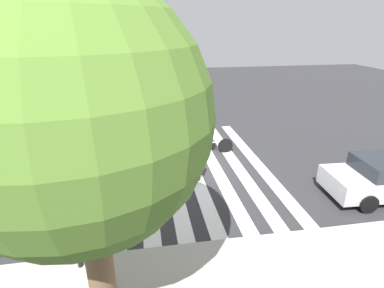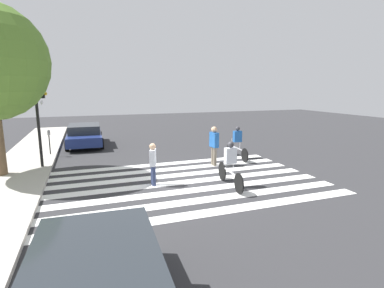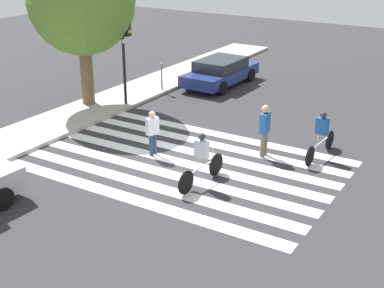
% 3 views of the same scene
% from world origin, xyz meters
% --- Properties ---
extents(ground_plane, '(60.00, 60.00, 0.00)m').
position_xyz_m(ground_plane, '(0.00, 0.00, 0.00)').
color(ground_plane, '#2D2D30').
extents(crosswalk_stripes, '(6.34, 10.00, 0.01)m').
position_xyz_m(crosswalk_stripes, '(0.00, 0.00, 0.00)').
color(crosswalk_stripes, white).
rests_on(crosswalk_stripes, ground_plane).
extents(traffic_light, '(0.60, 0.50, 4.13)m').
position_xyz_m(traffic_light, '(3.78, 5.24, 2.89)').
color(traffic_light, black).
rests_on(traffic_light, ground_plane).
extents(parking_meter, '(0.15, 0.15, 1.42)m').
position_xyz_m(parking_meter, '(6.41, 5.29, 1.06)').
color(parking_meter, black).
rests_on(parking_meter, ground_plane).
extents(pedestrian_child_with_backpack, '(0.52, 0.28, 1.80)m').
position_xyz_m(pedestrian_child_with_backpack, '(1.93, -1.97, 1.02)').
color(pedestrian_child_with_backpack, '#6B6051').
rests_on(pedestrian_child_with_backpack, ground_plane).
extents(pedestrian_adult_yellow_jacket, '(0.47, 0.33, 1.57)m').
position_xyz_m(pedestrian_adult_yellow_jacket, '(0.05, 1.29, 0.88)').
color(pedestrian_adult_yellow_jacket, navy).
rests_on(pedestrian_adult_yellow_jacket, ground_plane).
extents(cyclist_far_lane, '(2.41, 0.41, 1.63)m').
position_xyz_m(cyclist_far_lane, '(2.81, -3.64, 0.87)').
color(cyclist_far_lane, black).
rests_on(cyclist_far_lane, ground_plane).
extents(cyclist_near_curb, '(2.28, 0.42, 1.66)m').
position_xyz_m(cyclist_near_curb, '(-1.04, -1.28, 0.87)').
color(cyclist_near_curb, black).
rests_on(cyclist_near_curb, ground_plane).
extents(car_parked_far_curb, '(4.66, 2.17, 1.31)m').
position_xyz_m(car_parked_far_curb, '(8.99, 3.57, 0.68)').
color(car_parked_far_curb, navy).
rests_on(car_parked_far_curb, ground_plane).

